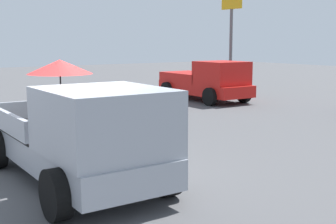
{
  "coord_description": "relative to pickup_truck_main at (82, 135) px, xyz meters",
  "views": [
    {
      "loc": [
        8.06,
        -3.34,
        2.65
      ],
      "look_at": [
        -0.2,
        2.36,
        1.1
      ],
      "focal_mm": 48.96,
      "sensor_mm": 36.0,
      "label": 1
    }
  ],
  "objects": [
    {
      "name": "pickup_truck_far",
      "position": [
        -8.29,
        9.76,
        -0.1
      ],
      "size": [
        4.82,
        2.2,
        1.8
      ],
      "rotation": [
        0.0,
        0.0,
        -0.01
      ],
      "color": "black",
      "rests_on": "ground"
    },
    {
      "name": "ground_plane",
      "position": [
        -0.46,
        0.01,
        -0.97
      ],
      "size": [
        80.0,
        80.0,
        0.0
      ],
      "primitive_type": "plane",
      "color": "#4C4C4F"
    },
    {
      "name": "pickup_truck_main",
      "position": [
        0.0,
        0.0,
        0.0
      ],
      "size": [
        5.07,
        2.29,
        2.3
      ],
      "rotation": [
        0.0,
        0.0,
        -0.01
      ],
      "color": "black",
      "rests_on": "ground"
    },
    {
      "name": "motel_sign",
      "position": [
        -10.12,
        12.82,
        2.66
      ],
      "size": [
        1.4,
        0.16,
        5.17
      ],
      "color": "#59595B",
      "rests_on": "ground"
    }
  ]
}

